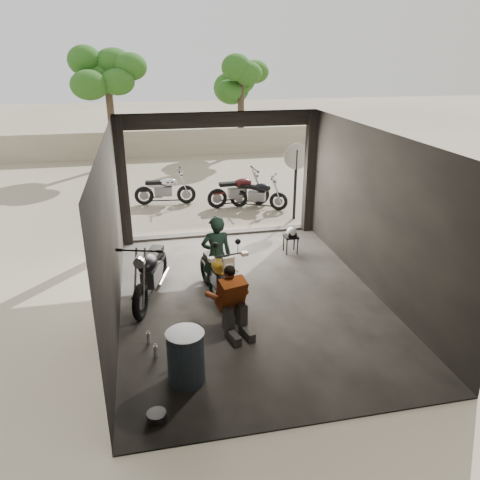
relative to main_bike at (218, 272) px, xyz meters
name	(u,v)px	position (x,y,z in m)	size (l,w,h in m)	color
ground	(249,298)	(0.60, -0.12, -0.58)	(80.00, 80.00, 0.00)	#7A6D56
garage	(244,228)	(0.60, 0.43, 0.69)	(7.00, 7.13, 3.20)	#2D2B28
boundary_wall	(182,143)	(0.60, 13.88, 0.02)	(18.00, 0.30, 1.20)	gray
tree_left	(106,66)	(-2.40, 12.38, 3.40)	(2.20, 2.20, 5.60)	#382B1E
tree_right	(241,75)	(3.40, 13.88, 2.98)	(2.20, 2.20, 5.00)	#382B1E
main_bike	(218,272)	(0.00, 0.00, 0.00)	(0.72, 1.75, 1.17)	#F0E3CA
left_bike	(150,269)	(-1.29, 0.26, 0.06)	(0.79, 1.91, 1.29)	black
outside_bike_a	(165,187)	(-0.65, 6.42, -0.02)	(0.69, 1.68, 1.14)	black
outside_bike_b	(239,188)	(1.60, 5.71, 0.01)	(0.72, 1.75, 1.18)	#410F11
outside_bike_c	(259,192)	(2.15, 5.36, -0.04)	(0.66, 1.59, 1.08)	black
rider	(216,256)	(0.01, 0.22, 0.24)	(0.60, 0.39, 1.65)	black
mechanic	(235,304)	(0.07, -1.31, 0.01)	(0.60, 0.82, 1.19)	#AD4917
stool	(291,239)	(2.07, 1.85, -0.21)	(0.32, 0.32, 0.45)	black
helmet	(292,232)	(2.07, 1.82, -0.02)	(0.24, 0.25, 0.23)	white
oil_drum	(186,358)	(-0.87, -2.41, -0.16)	(0.54, 0.54, 0.84)	#3D5266
sign_post	(296,169)	(2.93, 4.22, 0.89)	(0.74, 0.08, 2.21)	black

